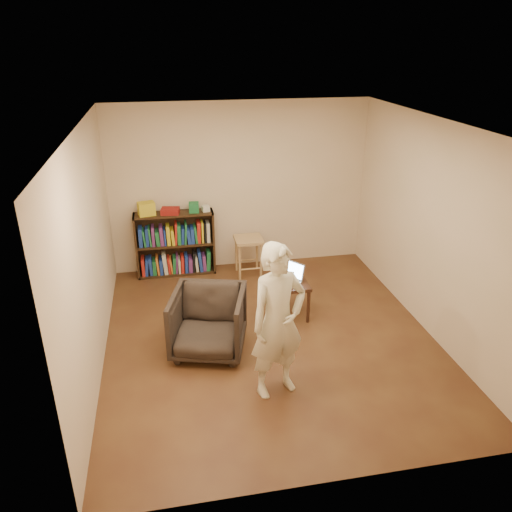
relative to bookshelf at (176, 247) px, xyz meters
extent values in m
plane|color=#422215|center=(1.05, -2.09, -0.44)|extent=(4.50, 4.50, 0.00)
plane|color=white|center=(1.05, -2.09, 2.16)|extent=(4.50, 4.50, 0.00)
plane|color=beige|center=(1.05, 0.16, 0.86)|extent=(4.00, 0.00, 4.00)
plane|color=beige|center=(-0.95, -2.09, 0.86)|extent=(0.00, 4.50, 4.50)
plane|color=beige|center=(3.05, -2.09, 0.86)|extent=(0.00, 4.50, 4.50)
cube|color=black|center=(-0.59, -0.01, 0.06)|extent=(0.03, 0.30, 1.00)
cube|color=black|center=(0.58, -0.01, 0.06)|extent=(0.03, 0.30, 1.00)
cube|color=black|center=(0.00, 0.13, 0.06)|extent=(1.20, 0.02, 1.00)
cube|color=black|center=(0.00, -0.01, -0.42)|extent=(1.20, 0.30, 0.03)
cube|color=black|center=(0.00, -0.01, 0.06)|extent=(1.14, 0.30, 0.03)
cube|color=black|center=(0.00, -0.01, 0.55)|extent=(1.20, 0.30, 0.03)
cube|color=gold|center=(-0.39, -0.03, 0.66)|extent=(0.27, 0.22, 0.20)
cube|color=maroon|center=(-0.04, -0.04, 0.60)|extent=(0.29, 0.24, 0.09)
cube|color=#1C6B37|center=(0.31, -0.02, 0.63)|extent=(0.16, 0.16, 0.15)
cube|color=beige|center=(0.49, -0.02, 0.60)|extent=(0.12, 0.12, 0.09)
cube|color=#A68150|center=(1.11, -0.27, 0.15)|extent=(0.42, 0.42, 0.04)
cylinder|color=#A68150|center=(0.94, -0.44, -0.16)|extent=(0.04, 0.04, 0.56)
cylinder|color=#A68150|center=(1.27, -0.44, -0.16)|extent=(0.04, 0.04, 0.56)
cylinder|color=#A68150|center=(0.94, -0.11, -0.16)|extent=(0.04, 0.04, 0.56)
cylinder|color=#A68150|center=(1.27, -0.11, -0.16)|extent=(0.04, 0.04, 0.56)
imported|color=#312820|center=(0.28, -2.22, -0.05)|extent=(1.02, 1.03, 0.77)
cube|color=black|center=(1.40, -1.62, 0.04)|extent=(0.49, 0.49, 0.04)
cylinder|color=black|center=(1.19, -1.83, -0.21)|extent=(0.04, 0.04, 0.46)
cylinder|color=black|center=(1.61, -1.83, -0.21)|extent=(0.04, 0.04, 0.46)
cylinder|color=black|center=(1.19, -1.41, -0.21)|extent=(0.04, 0.04, 0.46)
cylinder|color=black|center=(1.61, -1.41, -0.21)|extent=(0.04, 0.04, 0.46)
cube|color=#B9BABF|center=(1.38, -1.62, 0.07)|extent=(0.38, 0.40, 0.02)
cube|color=black|center=(1.38, -1.62, 0.08)|extent=(0.27, 0.30, 0.00)
cube|color=#B9BABF|center=(1.49, -1.53, 0.19)|extent=(0.25, 0.30, 0.23)
cube|color=#A9CCEC|center=(1.49, -1.53, 0.19)|extent=(0.21, 0.26, 0.19)
imported|color=beige|center=(0.91, -3.08, 0.40)|extent=(0.70, 0.57, 1.68)
camera|label=1|loc=(-0.11, -7.24, 3.02)|focal=35.00mm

